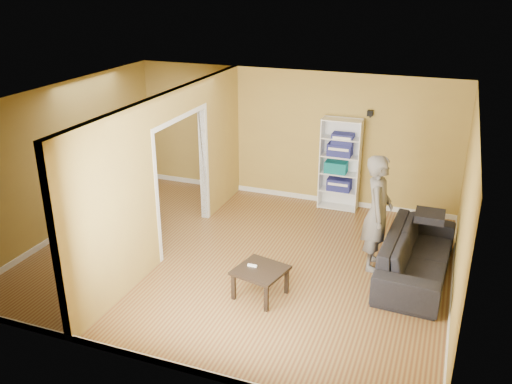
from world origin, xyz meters
TOP-DOWN VIEW (x-y plane):
  - room_shell at (0.00, 0.00)m, footprint 6.50×6.50m
  - partition at (-1.20, 0.00)m, footprint 0.22×5.50m
  - wall_speaker at (1.50, 2.69)m, footprint 0.10×0.10m
  - sofa at (2.70, 0.45)m, footprint 2.40×1.13m
  - person at (2.06, 0.49)m, footprint 0.82×0.66m
  - bookshelf at (1.03, 2.60)m, footprint 0.75×0.33m
  - paper_box_navy_a at (1.04, 2.56)m, footprint 0.45×0.29m
  - paper_box_teal at (0.96, 2.56)m, footprint 0.42×0.27m
  - paper_box_navy_b at (1.01, 2.56)m, footprint 0.45×0.29m
  - paper_box_navy_c at (1.05, 2.56)m, footprint 0.40×0.26m
  - coffee_table at (0.69, -0.94)m, footprint 0.65×0.65m
  - game_controller at (0.56, -0.91)m, footprint 0.14×0.04m
  - dining_table at (-2.60, 0.49)m, footprint 1.11×0.74m
  - chair_left at (-3.39, 0.51)m, footprint 0.55×0.55m
  - chair_near at (-2.50, -0.14)m, footprint 0.56×0.56m
  - chair_far at (-2.59, 1.07)m, footprint 0.52×0.52m

SIDE VIEW (x-z plane):
  - coffee_table at x=0.69m, z-range 0.15..0.59m
  - sofa at x=2.70m, z-range 0.00..0.89m
  - game_controller at x=0.56m, z-range 0.43..0.46m
  - chair_left at x=-3.39m, z-range 0.00..0.96m
  - chair_far at x=-2.59m, z-range 0.00..0.98m
  - paper_box_navy_a at x=1.04m, z-range 0.38..0.61m
  - chair_near at x=-2.50m, z-range 0.00..1.05m
  - dining_table at x=-2.60m, z-range 0.27..0.97m
  - paper_box_teal at x=0.96m, z-range 0.73..0.94m
  - bookshelf at x=1.03m, z-range 0.00..1.78m
  - person at x=2.06m, z-range 0.00..2.14m
  - paper_box_navy_b at x=1.01m, z-range 1.08..1.31m
  - room_shell at x=0.00m, z-range -1.95..4.55m
  - partition at x=-1.20m, z-range 0.00..2.60m
  - paper_box_navy_c at x=1.05m, z-range 1.28..1.48m
  - wall_speaker at x=1.50m, z-range 1.85..1.95m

